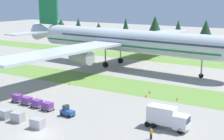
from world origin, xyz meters
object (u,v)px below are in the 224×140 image
(airliner, at_px, (119,40))
(taxiway_marker_3, at_px, (177,99))
(uld_container_1, at_px, (6,114))
(taxiway_marker_2, at_px, (150,92))
(cargo_dolly_second, at_px, (37,103))
(taxiway_marker_0, at_px, (146,96))
(cargo_dolly_lead, at_px, (48,106))
(cargo_dolly_fourth, at_px, (18,98))
(uld_container_2, at_px, (37,123))
(baggage_tug, at_px, (67,112))
(ground_crew_marshaller, at_px, (151,133))
(catering_truck, at_px, (167,117))
(uld_container_0, at_px, (18,117))
(taxiway_marker_1, at_px, (70,84))
(cargo_dolly_third, at_px, (27,100))

(airliner, height_order, taxiway_marker_3, airliner)
(uld_container_1, bearing_deg, taxiway_marker_2, 61.98)
(cargo_dolly_second, distance_m, taxiway_marker_3, 28.10)
(airliner, relative_size, cargo_dolly_second, 38.21)
(taxiway_marker_3, bearing_deg, uld_container_1, -130.06)
(taxiway_marker_0, bearing_deg, cargo_dolly_lead, -124.32)
(cargo_dolly_fourth, xyz_separation_m, taxiway_marker_0, (20.53, 16.65, -0.59))
(cargo_dolly_fourth, bearing_deg, uld_container_2, 63.07)
(baggage_tug, height_order, ground_crew_marshaller, baggage_tug)
(catering_truck, bearing_deg, cargo_dolly_fourth, -85.56)
(uld_container_0, height_order, taxiway_marker_1, uld_container_0)
(taxiway_marker_1, bearing_deg, airliner, 92.96)
(taxiway_marker_0, distance_m, taxiway_marker_3, 6.53)
(cargo_dolly_third, height_order, taxiway_marker_0, cargo_dolly_third)
(cargo_dolly_fourth, xyz_separation_m, uld_container_0, (8.34, -7.76, -0.07))
(cargo_dolly_third, relative_size, uld_container_2, 1.16)
(uld_container_0, bearing_deg, uld_container_1, 178.39)
(baggage_tug, bearing_deg, cargo_dolly_third, -90.00)
(cargo_dolly_lead, height_order, uld_container_0, uld_container_0)
(catering_truck, xyz_separation_m, taxiway_marker_0, (-10.48, 13.96, -1.62))
(baggage_tug, distance_m, taxiway_marker_0, 19.05)
(baggage_tug, height_order, cargo_dolly_second, baggage_tug)
(baggage_tug, bearing_deg, ground_crew_marshaller, 89.89)
(cargo_dolly_second, xyz_separation_m, uld_container_0, (2.56, -7.29, -0.07))
(cargo_dolly_second, relative_size, taxiway_marker_2, 3.43)
(catering_truck, xyz_separation_m, uld_container_0, (-22.66, -10.45, -1.11))
(uld_container_1, bearing_deg, taxiway_marker_1, 101.74)
(baggage_tug, height_order, uld_container_2, baggage_tug)
(cargo_dolly_second, relative_size, uld_container_0, 1.16)
(uld_container_1, bearing_deg, ground_crew_marshaller, 11.40)
(cargo_dolly_lead, relative_size, cargo_dolly_fourth, 1.00)
(cargo_dolly_second, height_order, ground_crew_marshaller, ground_crew_marshaller)
(baggage_tug, xyz_separation_m, taxiway_marker_0, (6.85, 17.77, -0.49))
(cargo_dolly_second, bearing_deg, cargo_dolly_lead, 90.00)
(taxiway_marker_2, bearing_deg, cargo_dolly_fourth, -135.13)
(cargo_dolly_fourth, distance_m, uld_container_1, 9.31)
(cargo_dolly_second, bearing_deg, ground_crew_marshaller, 89.92)
(cargo_dolly_fourth, xyz_separation_m, catering_truck, (31.01, 2.69, 1.03))
(airliner, bearing_deg, uld_container_0, 15.07)
(taxiway_marker_2, bearing_deg, airliner, 133.45)
(uld_container_0, bearing_deg, taxiway_marker_0, 63.48)
(cargo_dolly_third, height_order, taxiway_marker_1, cargo_dolly_third)
(catering_truck, distance_m, uld_container_2, 20.83)
(airliner, height_order, uld_container_2, airliner)
(cargo_dolly_lead, distance_m, ground_crew_marshaller, 22.11)
(airliner, distance_m, cargo_dolly_fourth, 42.50)
(uld_container_0, xyz_separation_m, taxiway_marker_2, (11.54, 27.55, -0.51))
(airliner, height_order, cargo_dolly_second, airliner)
(cargo_dolly_fourth, bearing_deg, uld_container_0, 51.75)
(baggage_tug, distance_m, uld_container_2, 7.06)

